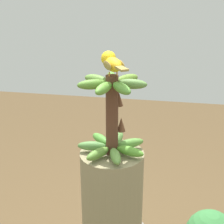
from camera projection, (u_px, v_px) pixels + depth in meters
The scene contains 2 objects.
banana_bunch at pixel (112, 116), 1.43m from camera, with size 0.29×0.29×0.34m.
perched_bird at pixel (112, 62), 1.36m from camera, with size 0.19×0.13×0.09m.
Camera 1 is at (-1.30, -0.24, 1.87)m, focal length 56.48 mm.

